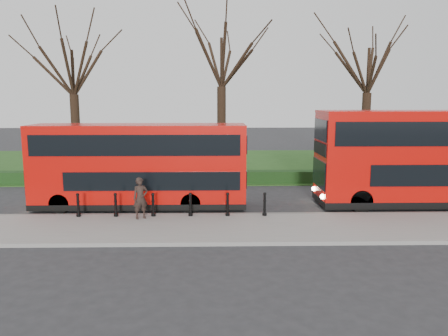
{
  "coord_description": "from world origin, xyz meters",
  "views": [
    {
      "loc": [
        1.54,
        -20.15,
        5.3
      ],
      "look_at": [
        1.97,
        0.5,
        2.0
      ],
      "focal_mm": 35.0,
      "sensor_mm": 36.0,
      "label": 1
    }
  ],
  "objects_px": {
    "bus_lead": "(140,166)",
    "bus_rear": "(439,159)",
    "bollard_row": "(172,205)",
    "pedestrian": "(140,198)"
  },
  "relations": [
    {
      "from": "bollard_row",
      "to": "pedestrian",
      "type": "bearing_deg",
      "value": -164.11
    },
    {
      "from": "bus_lead",
      "to": "pedestrian",
      "type": "bearing_deg",
      "value": -80.24
    },
    {
      "from": "bus_rear",
      "to": "pedestrian",
      "type": "bearing_deg",
      "value": -169.74
    },
    {
      "from": "bus_lead",
      "to": "pedestrian",
      "type": "height_order",
      "value": "bus_lead"
    },
    {
      "from": "bus_lead",
      "to": "bus_rear",
      "type": "distance_m",
      "value": 14.67
    },
    {
      "from": "bollard_row",
      "to": "bus_lead",
      "type": "distance_m",
      "value": 3.09
    },
    {
      "from": "bus_lead",
      "to": "bus_rear",
      "type": "xyz_separation_m",
      "value": [
        14.67,
        0.07,
        0.32
      ]
    },
    {
      "from": "bus_lead",
      "to": "bus_rear",
      "type": "bearing_deg",
      "value": 0.28
    },
    {
      "from": "bus_lead",
      "to": "bus_rear",
      "type": "relative_size",
      "value": 0.86
    },
    {
      "from": "bus_lead",
      "to": "pedestrian",
      "type": "relative_size",
      "value": 5.68
    }
  ]
}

